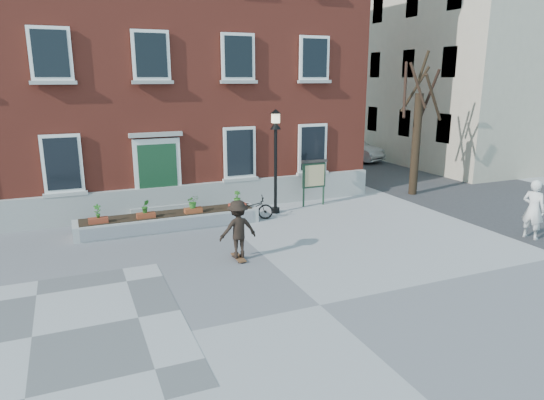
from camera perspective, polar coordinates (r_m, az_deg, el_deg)
name	(u,v)px	position (r m, az deg, el deg)	size (l,w,h in m)	color
ground	(320,305)	(11.38, 5.66, -12.21)	(100.00, 100.00, 0.00)	gray
checker_patch	(32,337)	(11.17, -26.42, -14.26)	(6.00, 6.00, 0.01)	#545456
bicycle	(251,208)	(17.65, -2.54, -0.96)	(0.58, 1.65, 0.87)	black
parked_car	(349,149)	(30.74, 9.10, 5.94)	(1.51, 4.33, 1.43)	silver
bystander	(533,209)	(17.56, 28.39, -0.98)	(0.71, 0.46, 1.93)	silver
brick_building	(131,48)	(23.11, -16.24, 16.79)	(18.40, 10.85, 12.60)	maroon
planter_assembly	(170,220)	(17.03, -11.96, -2.28)	(6.20, 1.12, 1.15)	#B3B3AE
bare_tree	(417,131)	(22.06, 16.68, 7.75)	(1.83, 1.83, 6.16)	black
side_street	(415,48)	(36.80, 16.42, 16.75)	(15.20, 36.00, 14.50)	#39393C
lamp_post	(276,147)	(18.12, 0.42, 6.25)	(0.40, 0.40, 3.93)	black
notice_board	(314,175)	(19.46, 4.97, 2.94)	(1.10, 0.16, 1.87)	#193321
skateboarder	(238,229)	(13.70, -4.02, -3.45)	(1.09, 0.78, 1.74)	brown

